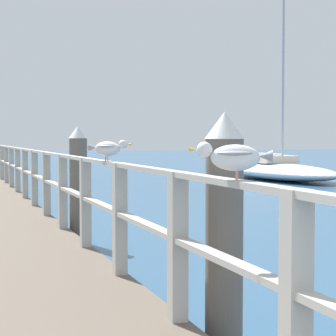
% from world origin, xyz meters
% --- Properties ---
extents(pier_railing, '(0.12, 22.87, 1.07)m').
position_xyz_m(pier_railing, '(1.07, 12.17, 1.04)').
color(pier_railing, '#B2ADA3').
rests_on(pier_railing, pier_deck).
extents(dock_piling_near, '(0.29, 0.29, 1.88)m').
position_xyz_m(dock_piling_near, '(1.45, 4.09, 0.95)').
color(dock_piling_near, '#6B6056').
rests_on(dock_piling_near, ground_plane).
extents(dock_piling_far, '(0.29, 0.29, 1.88)m').
position_xyz_m(dock_piling_far, '(1.45, 9.71, 0.95)').
color(dock_piling_far, '#6B6056').
rests_on(dock_piling_far, ground_plane).
extents(seagull_foreground, '(0.43, 0.28, 0.21)m').
position_xyz_m(seagull_foreground, '(1.06, 3.10, 1.58)').
color(seagull_foreground, white).
rests_on(seagull_foreground, pier_railing).
extents(seagull_background, '(0.39, 0.34, 0.21)m').
position_xyz_m(seagull_background, '(1.08, 6.16, 1.58)').
color(seagull_background, white).
rests_on(seagull_background, pier_railing).
extents(boat_2, '(2.70, 7.91, 8.67)m').
position_xyz_m(boat_2, '(12.01, 22.52, 0.39)').
color(boat_2, white).
rests_on(boat_2, ground_plane).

